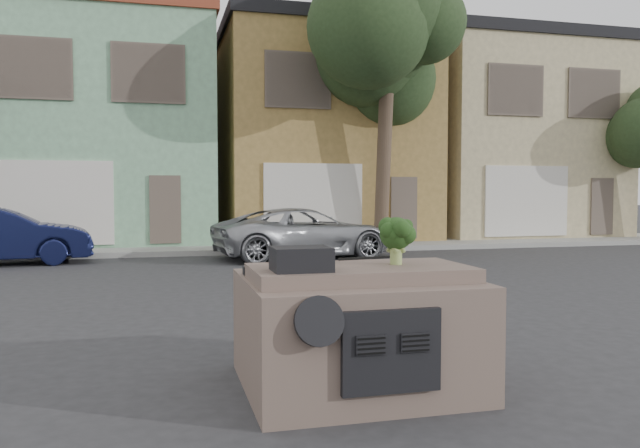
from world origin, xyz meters
name	(u,v)px	position (x,y,z in m)	size (l,w,h in m)	color
ground_plane	(289,320)	(0.00, 0.00, 0.00)	(120.00, 120.00, 0.00)	#303033
sidewalk	(218,248)	(0.00, 10.50, 0.07)	(40.00, 3.00, 0.15)	gray
townhouse_mint	(105,134)	(-3.50, 14.50, 3.77)	(7.20, 8.20, 7.55)	#7CAF88
townhouse_tan	(315,138)	(4.00, 14.50, 3.77)	(7.20, 8.20, 7.55)	olive
townhouse_beige	(494,142)	(11.50, 14.50, 3.77)	(7.20, 8.20, 7.55)	tan
navy_sedan	(0,265)	(-5.48, 8.10, 0.00)	(1.48, 4.25, 1.40)	#0F1436
silver_pickup	(305,258)	(2.04, 7.79, 0.00)	(2.22, 4.82, 1.34)	#A3A5AB
tree_near	(384,111)	(5.00, 9.80, 4.25)	(4.40, 4.00, 8.50)	#273B1D
car_dashboard	(355,325)	(0.00, -3.00, 0.56)	(2.00, 1.80, 1.12)	brown
instrument_hump	(301,259)	(-0.58, -3.35, 1.22)	(0.48, 0.38, 0.20)	black
wiper_arm	(370,258)	(0.28, -2.62, 1.13)	(0.70, 0.03, 0.02)	black
broccoli	(396,240)	(0.35, -3.11, 1.34)	(0.36, 0.36, 0.44)	#1A3312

